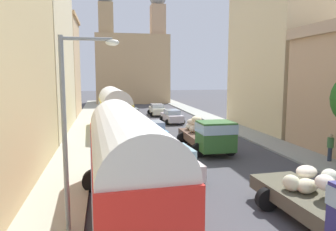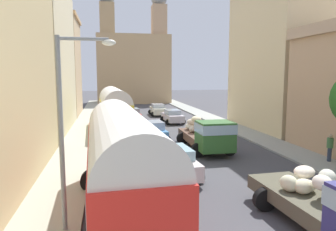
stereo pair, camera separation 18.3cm
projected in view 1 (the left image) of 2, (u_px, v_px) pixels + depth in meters
name	position (u px, v px, depth m)	size (l,w,h in m)	color
ground_plane	(160.00, 130.00, 30.65)	(154.00, 154.00, 0.00)	#444449
sidewalk_left	(83.00, 131.00, 29.22)	(2.50, 70.00, 0.14)	#A9A996
sidewalk_right	(231.00, 126.00, 32.05)	(2.50, 70.00, 0.14)	#9A9D95
building_left_2	(37.00, 59.00, 28.62)	(5.22, 14.20, 13.34)	beige
building_left_3	(61.00, 67.00, 40.70)	(4.58, 9.27, 12.53)	tan
building_right_2	(276.00, 53.00, 30.48)	(5.52, 11.57, 14.54)	beige
distant_church	(132.00, 65.00, 59.04)	(13.23, 7.06, 20.23)	tan
parked_bus_0	(125.00, 159.00, 11.44)	(3.54, 9.98, 4.04)	red
parked_bus_1	(114.00, 107.00, 29.60)	(3.59, 10.09, 4.03)	gold
cargo_truck_1	(208.00, 134.00, 21.72)	(3.12, 6.58, 2.31)	#306029
car_0	(172.00, 116.00, 34.73)	(2.34, 4.01, 1.47)	silver
car_1	(157.00, 110.00, 41.32)	(2.29, 4.29, 1.48)	beige
car_2	(177.00, 162.00, 16.44)	(2.37, 4.23, 1.54)	silver
car_3	(154.00, 131.00, 25.43)	(2.34, 3.73, 1.56)	#4684C5
car_4	(132.00, 115.00, 36.31)	(2.25, 3.95, 1.46)	#AA3330
pedestrian_1	(330.00, 147.00, 18.87)	(0.42, 0.42, 1.77)	#2A3345
streetlamp_near	(72.00, 118.00, 10.14)	(1.87, 0.28, 6.47)	gray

